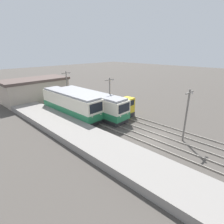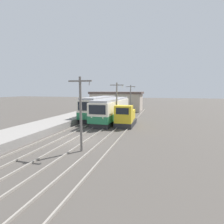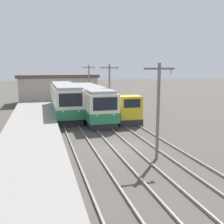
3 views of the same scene
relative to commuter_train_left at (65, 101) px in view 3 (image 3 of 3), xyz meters
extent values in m
plane|color=#47423D|center=(2.60, -13.56, -1.79)|extent=(200.00, 200.00, 0.00)
cube|color=gray|center=(-3.65, -13.56, -1.38)|extent=(4.50, 54.00, 0.82)
cube|color=gray|center=(-0.72, -13.56, -1.72)|extent=(0.10, 60.00, 0.14)
cube|color=gray|center=(0.72, -13.56, -1.72)|extent=(0.10, 60.00, 0.14)
cube|color=gray|center=(2.08, -13.56, -1.72)|extent=(0.10, 60.00, 0.14)
cube|color=gray|center=(3.52, -13.56, -1.72)|extent=(0.10, 60.00, 0.14)
cube|color=gray|center=(5.08, -13.56, -1.72)|extent=(0.10, 60.00, 0.14)
cube|color=gray|center=(6.52, -13.56, -1.72)|extent=(0.10, 60.00, 0.14)
cube|color=#28282B|center=(0.00, 0.01, -1.44)|extent=(2.58, 11.83, 0.70)
cube|color=silver|center=(0.00, 0.01, 0.36)|extent=(2.80, 12.33, 2.89)
cube|color=#267A4C|center=(0.00, 0.01, -0.57)|extent=(2.84, 12.37, 1.04)
cube|color=black|center=(0.00, -6.19, 0.93)|extent=(2.24, 0.06, 1.27)
sphere|color=silver|center=(-0.77, -6.20, -0.16)|extent=(0.18, 0.18, 0.18)
sphere|color=silver|center=(0.77, -6.20, -0.16)|extent=(0.18, 0.18, 0.18)
cube|color=#939399|center=(0.00, 0.01, 1.94)|extent=(2.46, 11.83, 0.28)
cube|color=#28282B|center=(2.80, -1.57, -1.44)|extent=(2.58, 13.67, 0.70)
cube|color=silver|center=(2.80, -1.57, 0.26)|extent=(2.80, 14.24, 2.69)
cube|color=#267A4C|center=(2.80, -1.57, -0.61)|extent=(2.84, 14.28, 0.97)
cube|color=black|center=(2.80, -8.72, 0.79)|extent=(2.24, 0.06, 1.19)
sphere|color=silver|center=(2.03, -8.73, -0.23)|extent=(0.18, 0.18, 0.18)
sphere|color=silver|center=(3.57, -8.73, -0.23)|extent=(0.18, 0.18, 0.18)
cube|color=#939399|center=(2.80, -1.57, 1.74)|extent=(2.46, 13.67, 0.28)
cube|color=#28282B|center=(5.80, -4.93, -1.44)|extent=(2.40, 5.15, 0.70)
cube|color=gold|center=(5.80, -6.68, 0.06)|extent=(2.28, 1.65, 2.30)
cube|color=black|center=(5.80, -7.52, 0.57)|extent=(1.68, 0.04, 0.83)
cube|color=gold|center=(5.80, -4.11, -0.39)|extent=(1.92, 3.40, 1.40)
cylinder|color=black|center=(5.80, -4.11, 0.56)|extent=(0.16, 0.16, 0.50)
cylinder|color=slate|center=(4.30, -16.45, 1.27)|extent=(0.20, 0.20, 6.12)
cube|color=slate|center=(4.30, -16.45, 3.98)|extent=(2.00, 0.12, 0.12)
cylinder|color=#B2B2B7|center=(5.10, -16.45, 3.78)|extent=(0.10, 0.10, 0.30)
cylinder|color=slate|center=(4.30, -4.50, 1.27)|extent=(0.20, 0.20, 6.12)
cube|color=slate|center=(4.30, -4.50, 3.98)|extent=(2.00, 0.12, 0.12)
cylinder|color=#B2B2B7|center=(5.10, -4.50, 3.78)|extent=(0.10, 0.10, 0.30)
cylinder|color=slate|center=(4.30, 7.46, 1.27)|extent=(0.20, 0.20, 6.12)
cube|color=slate|center=(4.30, 7.46, 3.98)|extent=(2.00, 0.12, 0.12)
cylinder|color=#B2B2B7|center=(5.10, 7.46, 3.78)|extent=(0.10, 0.10, 0.30)
cube|color=#AD9E8E|center=(0.04, 12.44, 0.27)|extent=(12.00, 6.00, 4.13)
cube|color=#51423D|center=(0.04, 12.44, 2.59)|extent=(12.60, 6.30, 0.50)
camera|label=1|loc=(-14.63, -22.99, 8.29)|focal=28.00mm
camera|label=2|loc=(10.56, -29.30, 3.27)|focal=28.00mm
camera|label=3|loc=(-2.79, -31.32, 4.11)|focal=42.00mm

